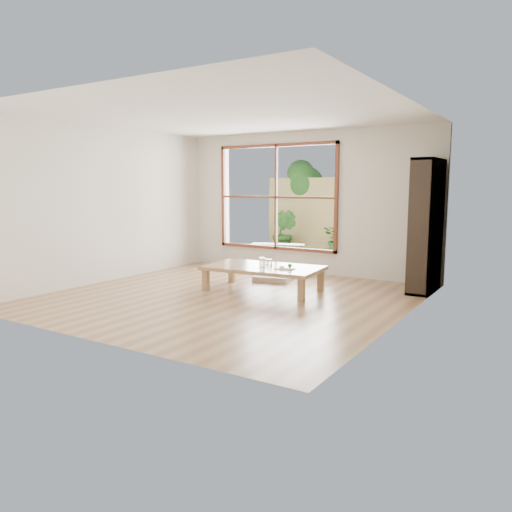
{
  "coord_description": "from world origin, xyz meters",
  "views": [
    {
      "loc": [
        4.12,
        -5.89,
        1.62
      ],
      "look_at": [
        0.13,
        0.52,
        0.55
      ],
      "focal_mm": 35.0,
      "sensor_mm": 36.0,
      "label": 1
    }
  ],
  "objects_px": {
    "food_tray": "(286,268)",
    "garden_bench": "(278,247)",
    "low_table": "(263,269)",
    "bookshelf": "(426,226)"
  },
  "relations": [
    {
      "from": "low_table",
      "to": "bookshelf",
      "type": "height_order",
      "value": "bookshelf"
    },
    {
      "from": "low_table",
      "to": "food_tray",
      "type": "distance_m",
      "value": 0.42
    },
    {
      "from": "low_table",
      "to": "bookshelf",
      "type": "relative_size",
      "value": 0.91
    },
    {
      "from": "bookshelf",
      "to": "garden_bench",
      "type": "height_order",
      "value": "bookshelf"
    },
    {
      "from": "food_tray",
      "to": "garden_bench",
      "type": "height_order",
      "value": "food_tray"
    },
    {
      "from": "bookshelf",
      "to": "food_tray",
      "type": "height_order",
      "value": "bookshelf"
    },
    {
      "from": "food_tray",
      "to": "low_table",
      "type": "bearing_deg",
      "value": 171.3
    },
    {
      "from": "low_table",
      "to": "garden_bench",
      "type": "relative_size",
      "value": 1.57
    },
    {
      "from": "low_table",
      "to": "bookshelf",
      "type": "xyz_separation_m",
      "value": [
        2.12,
        1.29,
        0.67
      ]
    },
    {
      "from": "low_table",
      "to": "garden_bench",
      "type": "xyz_separation_m",
      "value": [
        -1.28,
        2.74,
        -0.02
      ]
    }
  ]
}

